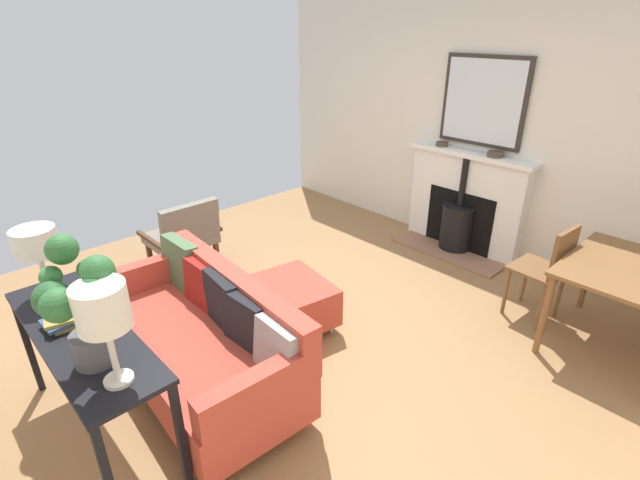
{
  "coord_description": "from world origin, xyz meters",
  "views": [
    {
      "loc": [
        2.21,
        2.38,
        2.36
      ],
      "look_at": [
        -0.25,
        -0.21,
        0.67
      ],
      "focal_mm": 25.8,
      "sensor_mm": 36.0,
      "label": 1
    }
  ],
  "objects_px": {
    "fireplace": "(463,208)",
    "ottoman": "(287,302)",
    "mantel_bowl_near": "(442,144)",
    "table_lamp_near_end": "(36,244)",
    "armchair_accent": "(185,234)",
    "sofa": "(204,337)",
    "dining_table": "(632,280)",
    "potted_plant": "(81,297)",
    "console_table": "(84,344)",
    "mantel_bowl_far": "(495,154)",
    "dining_chair_near_fireplace": "(549,266)",
    "table_lamp_far_end": "(102,310)",
    "book_stack": "(70,317)"
  },
  "relations": [
    {
      "from": "table_lamp_far_end",
      "to": "book_stack",
      "type": "bearing_deg",
      "value": -89.32
    },
    {
      "from": "potted_plant",
      "to": "dining_table",
      "type": "distance_m",
      "value": 3.66
    },
    {
      "from": "sofa",
      "to": "armchair_accent",
      "type": "height_order",
      "value": "sofa"
    },
    {
      "from": "dining_chair_near_fireplace",
      "to": "dining_table",
      "type": "bearing_deg",
      "value": 90.61
    },
    {
      "from": "armchair_accent",
      "to": "table_lamp_far_end",
      "type": "height_order",
      "value": "table_lamp_far_end"
    },
    {
      "from": "dining_chair_near_fireplace",
      "to": "ottoman",
      "type": "bearing_deg",
      "value": -40.23
    },
    {
      "from": "mantel_bowl_far",
      "to": "book_stack",
      "type": "xyz_separation_m",
      "value": [
        4.01,
        -0.47,
        -0.32
      ]
    },
    {
      "from": "sofa",
      "to": "potted_plant",
      "type": "relative_size",
      "value": 2.71
    },
    {
      "from": "ottoman",
      "to": "table_lamp_far_end",
      "type": "xyz_separation_m",
      "value": [
        1.55,
        0.63,
        0.95
      ]
    },
    {
      "from": "mantel_bowl_near",
      "to": "armchair_accent",
      "type": "height_order",
      "value": "mantel_bowl_near"
    },
    {
      "from": "fireplace",
      "to": "table_lamp_near_end",
      "type": "distance_m",
      "value": 4.1
    },
    {
      "from": "fireplace",
      "to": "table_lamp_near_end",
      "type": "bearing_deg",
      "value": -9.26
    },
    {
      "from": "mantel_bowl_near",
      "to": "table_lamp_near_end",
      "type": "bearing_deg",
      "value": -3.98
    },
    {
      "from": "armchair_accent",
      "to": "potted_plant",
      "type": "height_order",
      "value": "potted_plant"
    },
    {
      "from": "dining_table",
      "to": "potted_plant",
      "type": "bearing_deg",
      "value": -25.75
    },
    {
      "from": "potted_plant",
      "to": "mantel_bowl_far",
      "type": "bearing_deg",
      "value": 179.92
    },
    {
      "from": "sofa",
      "to": "book_stack",
      "type": "xyz_separation_m",
      "value": [
        0.75,
        -0.11,
        0.47
      ]
    },
    {
      "from": "fireplace",
      "to": "sofa",
      "type": "height_order",
      "value": "fireplace"
    },
    {
      "from": "console_table",
      "to": "mantel_bowl_near",
      "type": "bearing_deg",
      "value": -176.04
    },
    {
      "from": "console_table",
      "to": "dining_chair_near_fireplace",
      "type": "xyz_separation_m",
      "value": [
        -3.23,
        1.34,
        -0.17
      ]
    },
    {
      "from": "mantel_bowl_near",
      "to": "potted_plant",
      "type": "distance_m",
      "value": 4.08
    },
    {
      "from": "potted_plant",
      "to": "book_stack",
      "type": "distance_m",
      "value": 0.59
    },
    {
      "from": "sofa",
      "to": "dining_table",
      "type": "height_order",
      "value": "sofa"
    },
    {
      "from": "console_table",
      "to": "book_stack",
      "type": "relative_size",
      "value": 5.05
    },
    {
      "from": "console_table",
      "to": "potted_plant",
      "type": "bearing_deg",
      "value": 85.5
    },
    {
      "from": "sofa",
      "to": "dining_chair_near_fireplace",
      "type": "xyz_separation_m",
      "value": [
        -2.49,
        1.35,
        0.17
      ]
    },
    {
      "from": "ottoman",
      "to": "table_lamp_far_end",
      "type": "distance_m",
      "value": 1.93
    },
    {
      "from": "dining_table",
      "to": "dining_chair_near_fireplace",
      "type": "bearing_deg",
      "value": -89.39
    },
    {
      "from": "mantel_bowl_near",
      "to": "sofa",
      "type": "relative_size",
      "value": 0.07
    },
    {
      "from": "book_stack",
      "to": "dining_table",
      "type": "bearing_deg",
      "value": 147.84
    },
    {
      "from": "mantel_bowl_far",
      "to": "dining_table",
      "type": "relative_size",
      "value": 0.16
    },
    {
      "from": "fireplace",
      "to": "armchair_accent",
      "type": "height_order",
      "value": "fireplace"
    },
    {
      "from": "sofa",
      "to": "mantel_bowl_far",
      "type": "bearing_deg",
      "value": 173.78
    },
    {
      "from": "armchair_accent",
      "to": "dining_table",
      "type": "xyz_separation_m",
      "value": [
        -1.8,
        3.45,
        0.2
      ]
    },
    {
      "from": "dining_chair_near_fireplace",
      "to": "mantel_bowl_far",
      "type": "bearing_deg",
      "value": -128.12
    },
    {
      "from": "mantel_bowl_far",
      "to": "armchair_accent",
      "type": "bearing_deg",
      "value": -36.1
    },
    {
      "from": "table_lamp_near_end",
      "to": "dining_chair_near_fireplace",
      "type": "relative_size",
      "value": 0.51
    },
    {
      "from": "sofa",
      "to": "console_table",
      "type": "distance_m",
      "value": 0.81
    },
    {
      "from": "ottoman",
      "to": "table_lamp_far_end",
      "type": "height_order",
      "value": "table_lamp_far_end"
    },
    {
      "from": "mantel_bowl_far",
      "to": "sofa",
      "type": "relative_size",
      "value": 0.09
    },
    {
      "from": "fireplace",
      "to": "ottoman",
      "type": "xyz_separation_m",
      "value": [
        2.44,
        -0.17,
        -0.24
      ]
    },
    {
      "from": "ottoman",
      "to": "table_lamp_far_end",
      "type": "bearing_deg",
      "value": 22.07
    },
    {
      "from": "ottoman",
      "to": "mantel_bowl_near",
      "type": "bearing_deg",
      "value": -175.25
    },
    {
      "from": "armchair_accent",
      "to": "sofa",
      "type": "bearing_deg",
      "value": 65.59
    },
    {
      "from": "dining_chair_near_fireplace",
      "to": "book_stack",
      "type": "bearing_deg",
      "value": -24.27
    },
    {
      "from": "sofa",
      "to": "console_table",
      "type": "xyz_separation_m",
      "value": [
        0.74,
        0.0,
        0.33
      ]
    },
    {
      "from": "table_lamp_near_end",
      "to": "mantel_bowl_far",
      "type": "bearing_deg",
      "value": 167.18
    },
    {
      "from": "mantel_bowl_near",
      "to": "dining_table",
      "type": "bearing_deg",
      "value": 70.72
    },
    {
      "from": "potted_plant",
      "to": "dining_chair_near_fireplace",
      "type": "xyz_separation_m",
      "value": [
        -3.26,
        0.99,
        -0.66
      ]
    },
    {
      "from": "mantel_bowl_near",
      "to": "sofa",
      "type": "height_order",
      "value": "mantel_bowl_near"
    }
  ]
}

